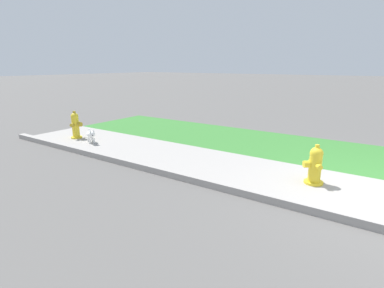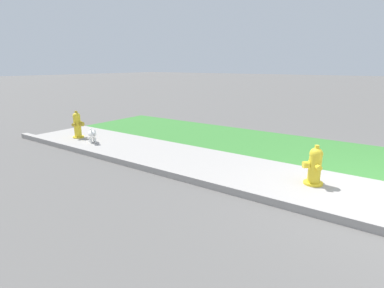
% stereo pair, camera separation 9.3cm
% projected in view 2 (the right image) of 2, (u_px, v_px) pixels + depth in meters
% --- Properties ---
extents(fire_hydrant_mid_block, '(0.35, 0.38, 0.77)m').
position_uv_depth(fire_hydrant_mid_block, '(77.00, 125.00, 8.32)').
color(fire_hydrant_mid_block, yellow).
rests_on(fire_hydrant_mid_block, ground).
extents(fire_hydrant_across_street, '(0.36, 0.37, 0.70)m').
position_uv_depth(fire_hydrant_across_street, '(315.00, 166.00, 5.05)').
color(fire_hydrant_across_street, yellow).
rests_on(fire_hydrant_across_street, ground).
extents(small_white_dog, '(0.46, 0.33, 0.40)m').
position_uv_depth(small_white_dog, '(92.00, 134.00, 7.82)').
color(small_white_dog, white).
rests_on(small_white_dog, ground).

